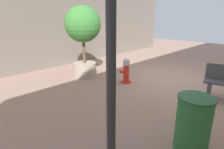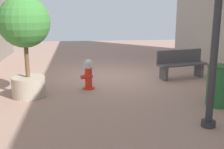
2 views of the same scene
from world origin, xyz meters
name	(u,v)px [view 1 (image 1 of 2)]	position (x,y,z in m)	size (l,w,h in m)	color
ground_plane	(167,78)	(0.00, 0.00, 0.00)	(23.40, 23.40, 0.00)	#9E7A6B
fire_hydrant	(126,70)	(0.85, 1.41, 0.44)	(0.42, 0.43, 0.87)	red
planter_tree	(83,32)	(2.46, 1.96, 1.70)	(1.31, 1.31, 2.62)	tan
trash_bin	(193,124)	(-2.17, 3.28, 0.49)	(0.59, 0.59, 0.99)	#266633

